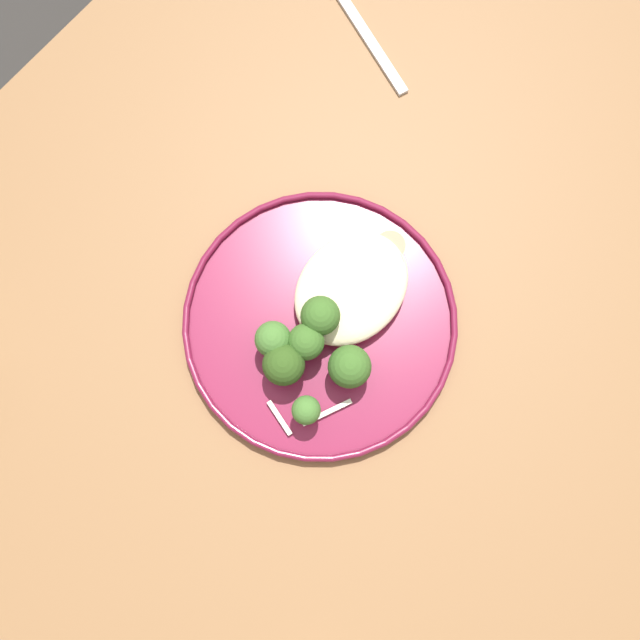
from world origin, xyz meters
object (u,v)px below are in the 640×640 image
broccoli_floret_left_leaning (320,316)px  broccoli_floret_center_pile (350,367)px  broccoli_floret_rear_charred (306,342)px  broccoli_floret_front_edge (306,410)px  seared_scallop_left_edge (358,285)px  seared_scallop_half_hidden (390,247)px  seared_scallop_on_noodles (382,311)px  seared_scallop_front_small (388,265)px  broccoli_floret_tall_stalk (273,339)px  broccoli_floret_right_tilted (284,365)px  dinner_plate (320,322)px  seared_scallop_rear_pale (349,316)px  dinner_fork (360,25)px

broccoli_floret_left_leaning → broccoli_floret_center_pile: size_ratio=1.11×
broccoli_floret_rear_charred → broccoli_floret_front_edge: bearing=40.3°
seared_scallop_left_edge → seared_scallop_half_hidden: bearing=179.8°
broccoli_floret_center_pile → seared_scallop_half_hidden: bearing=-159.1°
seared_scallop_left_edge → seared_scallop_on_noodles: (0.01, 0.04, 0.00)m
seared_scallop_front_small → broccoli_floret_tall_stalk: 0.15m
seared_scallop_half_hidden → broccoli_floret_right_tilted: (0.17, -0.00, 0.02)m
dinner_plate → broccoli_floret_center_pile: bearing=69.2°
seared_scallop_rear_pale → seared_scallop_front_small: 0.07m
broccoli_floret_front_edge → broccoli_floret_left_leaning: bearing=-148.7°
dinner_plate → dinner_fork: (-0.31, -0.19, -0.01)m
seared_scallop_left_edge → broccoli_floret_front_edge: 0.14m
seared_scallop_on_noodles → broccoli_floret_rear_charred: bearing=-25.1°
seared_scallop_on_noodles → broccoli_floret_right_tilted: size_ratio=0.62×
broccoli_floret_right_tilted → broccoli_floret_center_pile: bearing=128.1°
seared_scallop_front_small → broccoli_floret_center_pile: bearing=19.1°
broccoli_floret_left_leaning → broccoli_floret_rear_charred: (0.03, 0.01, -0.01)m
seared_scallop_left_edge → broccoli_floret_front_edge: size_ratio=0.63×
dinner_plate → broccoli_floret_tall_stalk: 0.06m
seared_scallop_left_edge → seared_scallop_half_hidden: seared_scallop_half_hidden is taller
seared_scallop_half_hidden → seared_scallop_front_small: seared_scallop_front_small is taller
broccoli_floret_right_tilted → broccoli_floret_tall_stalk: (-0.01, -0.02, 0.00)m
dinner_plate → broccoli_floret_front_edge: (0.08, 0.05, 0.03)m
broccoli_floret_tall_stalk → dinner_fork: (-0.35, -0.17, -0.04)m
seared_scallop_front_small → broccoli_floret_front_edge: (0.17, 0.03, 0.02)m
broccoli_floret_right_tilted → broccoli_floret_left_leaning: 0.06m
seared_scallop_rear_pale → seared_scallop_half_hidden: bearing=-170.7°
seared_scallop_half_hidden → broccoli_floret_rear_charred: (0.14, 0.00, 0.02)m
broccoli_floret_rear_charred → broccoli_floret_center_pile: 0.05m
broccoli_floret_center_pile → broccoli_floret_tall_stalk: bearing=-69.7°
broccoli_floret_front_edge → broccoli_floret_tall_stalk: broccoli_floret_tall_stalk is taller
seared_scallop_left_edge → broccoli_floret_right_tilted: broccoli_floret_right_tilted is taller
seared_scallop_left_edge → seared_scallop_rear_pale: (0.03, 0.01, 0.00)m
broccoli_floret_tall_stalk → broccoli_floret_left_leaning: bearing=155.5°
dinner_plate → seared_scallop_left_edge: 0.06m
seared_scallop_rear_pale → broccoli_floret_center_pile: (0.04, 0.04, 0.02)m
seared_scallop_front_small → broccoli_floret_tall_stalk: size_ratio=0.65×
dinner_plate → seared_scallop_front_small: seared_scallop_front_small is taller
seared_scallop_left_edge → broccoli_floret_right_tilted: bearing=-0.9°
seared_scallop_left_edge → seared_scallop_half_hidden: (-0.05, 0.00, 0.00)m
dinner_fork → broccoli_floret_front_edge: bearing=32.2°
seared_scallop_left_edge → broccoli_floret_rear_charred: size_ratio=0.56×
seared_scallop_rear_pale → seared_scallop_on_noodles: (-0.03, 0.02, 0.00)m
broccoli_floret_center_pile → broccoli_floret_right_tilted: bearing=-51.9°
broccoli_floret_right_tilted → seared_scallop_front_small: bearing=175.3°
broccoli_floret_rear_charred → broccoli_floret_center_pile: bearing=100.6°
dinner_plate → seared_scallop_rear_pale: (-0.02, 0.02, 0.01)m
broccoli_floret_right_tilted → broccoli_floret_center_pile: size_ratio=1.02×
seared_scallop_left_edge → broccoli_floret_left_leaning: size_ratio=0.50×
seared_scallop_half_hidden → broccoli_floret_left_leaning: bearing=-2.5°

